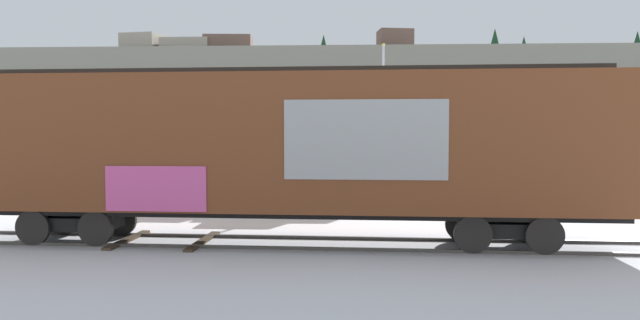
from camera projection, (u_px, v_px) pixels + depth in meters
name	position (u px, v px, depth m)	size (l,w,h in m)	color
ground_plane	(262.00, 244.00, 14.41)	(260.00, 260.00, 0.00)	silver
track	(367.00, 244.00, 14.19)	(60.01, 4.12, 0.08)	#4C4742
freight_car	(283.00, 145.00, 14.25)	(17.49, 3.43, 4.63)	brown
flagpole	(383.00, 93.00, 28.16)	(0.24, 1.73, 7.49)	silver
hillside	(331.00, 109.00, 87.47)	(122.49, 43.55, 17.15)	gray
parked_car_silver	(166.00, 189.00, 20.43)	(4.33, 2.16, 1.64)	#B7BABF
parked_car_green	(291.00, 187.00, 20.32)	(4.55, 2.06, 1.83)	#1E5933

